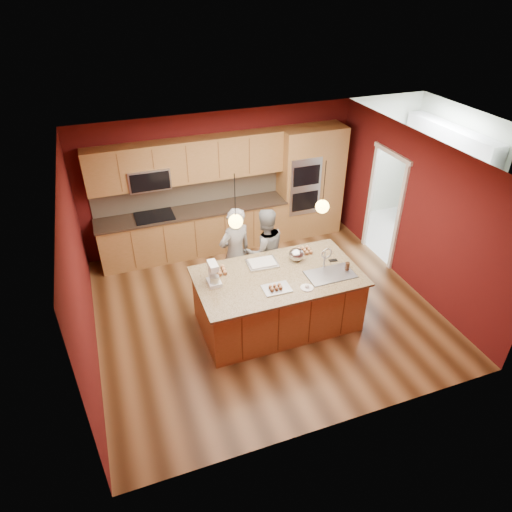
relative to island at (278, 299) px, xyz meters
name	(u,v)px	position (x,y,z in m)	size (l,w,h in m)	color
floor	(264,308)	(-0.09, 0.41, -0.48)	(5.50, 5.50, 0.00)	#452913
ceiling	(266,157)	(-0.09, 0.41, 2.22)	(5.50, 5.50, 0.00)	white
wall_back	(220,180)	(-0.09, 2.91, 0.87)	(5.50, 5.50, 0.00)	#541212
wall_front	(344,348)	(-0.09, -2.09, 0.87)	(5.50, 5.50, 0.00)	#541212
wall_left	(79,275)	(-2.84, 0.41, 0.87)	(5.00, 5.00, 0.00)	#541212
wall_right	(413,213)	(2.66, 0.41, 0.87)	(5.00, 5.00, 0.00)	#541212
cabinet_run	(191,207)	(-0.77, 2.65, 0.51)	(3.74, 0.64, 2.30)	olive
oven_column	(310,182)	(1.76, 2.60, 0.67)	(1.30, 0.62, 2.30)	olive
doorway_trim	(384,209)	(2.64, 1.21, 0.57)	(0.08, 1.11, 2.20)	white
laundry_room	(450,146)	(4.26, 1.61, 1.47)	(2.60, 2.70, 2.70)	beige
pendant_left	(236,221)	(-0.68, 0.00, 1.53)	(0.20, 0.20, 0.80)	black
pendant_right	(322,206)	(0.65, 0.00, 1.53)	(0.20, 0.20, 0.80)	black
island	(278,299)	(0.00, 0.00, 0.00)	(2.55, 1.42, 1.32)	olive
person_left	(235,253)	(-0.40, 0.97, 0.37)	(0.62, 0.40, 1.69)	black
person_right	(265,251)	(0.13, 0.97, 0.31)	(0.76, 0.59, 1.57)	gray
stand_mixer	(213,275)	(-1.00, 0.14, 0.61)	(0.19, 0.27, 0.36)	white
sheet_cake	(262,263)	(-0.14, 0.37, 0.48)	(0.49, 0.38, 0.05)	silver
cooling_rack	(277,289)	(-0.17, -0.32, 0.47)	(0.41, 0.29, 0.02)	#AFB1B7
mixing_bowl	(296,255)	(0.42, 0.31, 0.56)	(0.25, 0.25, 0.21)	#B6BABD
plate	(307,288)	(0.26, -0.45, 0.47)	(0.20, 0.20, 0.01)	white
tumbler	(347,266)	(1.05, -0.23, 0.53)	(0.07, 0.07, 0.14)	#351E11
phone	(333,260)	(0.97, 0.08, 0.46)	(0.13, 0.07, 0.01)	black
cupcakes_left	(219,271)	(-0.86, 0.38, 0.50)	(0.25, 0.25, 0.08)	tan
cupcakes_rack	(276,287)	(-0.20, -0.33, 0.51)	(0.21, 0.14, 0.06)	tan
cupcakes_right	(305,251)	(0.65, 0.46, 0.49)	(0.23, 0.23, 0.07)	tan
washer	(441,223)	(4.12, 1.19, -0.01)	(0.58, 0.59, 0.93)	white
dryer	(418,207)	(4.14, 1.98, -0.01)	(0.58, 0.60, 0.93)	white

